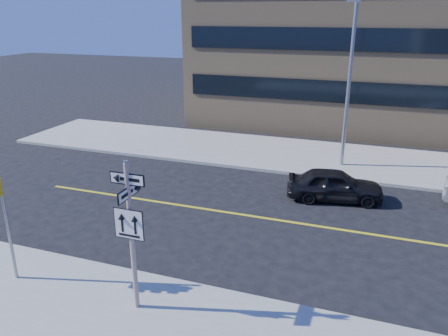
% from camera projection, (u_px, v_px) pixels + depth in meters
% --- Properties ---
extents(ground, '(120.00, 120.00, 0.00)m').
position_uv_depth(ground, '(178.00, 263.00, 13.77)').
color(ground, black).
rests_on(ground, ground).
extents(sign_pole, '(0.92, 0.92, 4.06)m').
position_uv_depth(sign_pole, '(131.00, 229.00, 10.72)').
color(sign_pole, silver).
rests_on(sign_pole, near_sidewalk).
extents(parked_car_a, '(2.29, 4.15, 1.34)m').
position_uv_depth(parked_car_a, '(335.00, 185.00, 18.21)').
color(parked_car_a, black).
rests_on(parked_car_a, ground).
extents(streetlight_a, '(0.55, 2.25, 8.00)m').
position_uv_depth(streetlight_a, '(350.00, 73.00, 20.47)').
color(streetlight_a, gray).
rests_on(streetlight_a, far_sidewalk).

